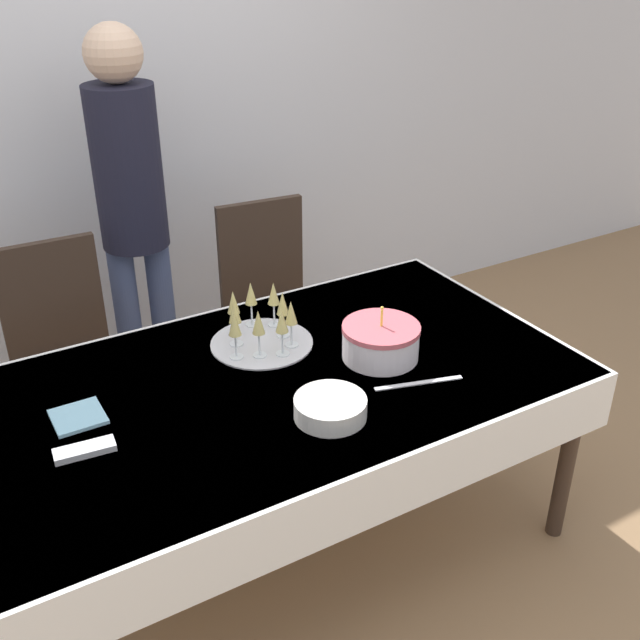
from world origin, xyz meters
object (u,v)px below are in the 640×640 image
Objects in this scene: plate_stack_main at (330,408)px; person_standing at (131,197)px; birthday_cake at (381,341)px; champagne_tray at (261,322)px; dining_chair_far_right at (271,299)px; dining_chair_far_left at (65,352)px.

person_standing is (-0.14, 1.36, 0.29)m from plate_stack_main.
birthday_cake is 0.39m from plate_stack_main.
person_standing is (-0.47, 1.15, 0.26)m from birthday_cake.
champagne_tray is 0.51m from plate_stack_main.
dining_chair_far_right reaches higher than plate_stack_main.
person_standing is (-0.52, 0.21, 0.52)m from dining_chair_far_right.
dining_chair_far_left is 2.65× the size of champagne_tray.
dining_chair_far_left is 0.69m from person_standing.
birthday_cake reaches higher than plate_stack_main.
plate_stack_main is (-0.38, -1.15, 0.23)m from dining_chair_far_right.
person_standing reaches higher than plate_stack_main.
champagne_tray is (0.56, -0.65, 0.28)m from dining_chair_far_left.
birthday_cake is at bearing 32.85° from plate_stack_main.
birthday_cake is at bearing -93.22° from dining_chair_far_right.
dining_chair_far_right is 3.62× the size of birthday_cake.
champagne_tray is (-0.31, 0.29, 0.03)m from birthday_cake.
dining_chair_far_left reaches higher than birthday_cake.
plate_stack_main is 1.40m from person_standing.
champagne_tray is at bearing -79.29° from person_standing.
plate_stack_main is (0.55, -1.15, 0.23)m from dining_chair_far_left.
champagne_tray is 0.21× the size of person_standing.
dining_chair_far_right is at bearing -0.02° from dining_chair_far_left.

